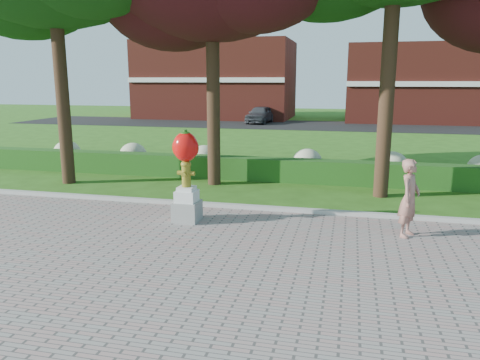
{
  "coord_description": "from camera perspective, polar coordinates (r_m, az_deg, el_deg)",
  "views": [
    {
      "loc": [
        2.52,
        -9.16,
        3.54
      ],
      "look_at": [
        0.1,
        1.0,
        1.29
      ],
      "focal_mm": 35.0,
      "sensor_mm": 36.0,
      "label": 1
    }
  ],
  "objects": [
    {
      "name": "building_right",
      "position": [
        43.51,
        21.01,
        10.93
      ],
      "size": [
        12.0,
        8.0,
        6.4
      ],
      "primitive_type": "cube",
      "color": "maroon",
      "rests_on": "ground"
    },
    {
      "name": "curb",
      "position": [
        12.89,
        1.61,
        -3.43
      ],
      "size": [
        40.0,
        0.18,
        0.15
      ],
      "primitive_type": "cube",
      "color": "#ADADA5",
      "rests_on": "ground"
    },
    {
      "name": "woman",
      "position": [
        11.18,
        19.95,
        -2.09
      ],
      "size": [
        0.65,
        0.76,
        1.78
      ],
      "primitive_type": "imported",
      "rotation": [
        0.0,
        0.0,
        1.15
      ],
      "color": "#A26A5C",
      "rests_on": "walkway"
    },
    {
      "name": "hydrant_sculpture",
      "position": [
        11.64,
        -6.58,
        0.81
      ],
      "size": [
        0.67,
        0.63,
        2.31
      ],
      "rotation": [
        0.0,
        0.0,
        -0.01
      ],
      "color": "gray",
      "rests_on": "walkway"
    },
    {
      "name": "parked_car",
      "position": [
        38.94,
        2.47,
        8.01
      ],
      "size": [
        2.05,
        4.29,
        1.42
      ],
      "primitive_type": "imported",
      "rotation": [
        0.0,
        0.0,
        -0.09
      ],
      "color": "#46494F",
      "rests_on": "street"
    },
    {
      "name": "walkway",
      "position": [
        6.73,
        -11.44,
        -19.6
      ],
      "size": [
        40.0,
        14.0,
        0.04
      ],
      "primitive_type": "cube",
      "color": "gray",
      "rests_on": "ground"
    },
    {
      "name": "building_left",
      "position": [
        44.94,
        -2.87,
        12.09
      ],
      "size": [
        14.0,
        8.0,
        7.0
      ],
      "primitive_type": "cube",
      "color": "maroon",
      "rests_on": "ground"
    },
    {
      "name": "lawn_hedge",
      "position": [
        16.65,
        4.43,
        1.26
      ],
      "size": [
        24.0,
        0.7,
        0.8
      ],
      "primitive_type": "cube",
      "color": "#1D4D16",
      "rests_on": "ground"
    },
    {
      "name": "street",
      "position": [
        37.41,
        9.51,
        6.58
      ],
      "size": [
        50.0,
        8.0,
        0.02
      ],
      "primitive_type": "cube",
      "color": "black",
      "rests_on": "ground"
    },
    {
      "name": "hydrangea_row",
      "position": [
        17.53,
        6.8,
        2.26
      ],
      "size": [
        20.1,
        1.1,
        0.99
      ],
      "color": "#A9AF86",
      "rests_on": "ground"
    },
    {
      "name": "ground",
      "position": [
        10.14,
        -1.9,
        -8.27
      ],
      "size": [
        100.0,
        100.0,
        0.0
      ],
      "primitive_type": "plane",
      "color": "#2B5715",
      "rests_on": "ground"
    }
  ]
}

